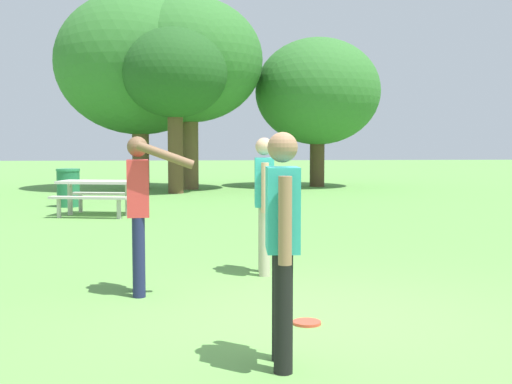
{
  "coord_description": "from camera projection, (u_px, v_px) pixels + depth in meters",
  "views": [
    {
      "loc": [
        -1.07,
        -5.47,
        1.55
      ],
      "look_at": [
        -0.37,
        1.99,
        1.0
      ],
      "focal_mm": 44.83,
      "sensor_mm": 36.0,
      "label": 1
    }
  ],
  "objects": [
    {
      "name": "ground_plane",
      "position": [
        319.0,
        321.0,
        5.64
      ],
      "size": [
        120.0,
        120.0,
        0.0
      ],
      "primitive_type": "plane",
      "color": "#609947"
    },
    {
      "name": "person_thrower",
      "position": [
        264.0,
        196.0,
        7.63
      ],
      "size": [
        0.24,
        0.61,
        1.64
      ],
      "color": "#B7AD93",
      "rests_on": "ground"
    },
    {
      "name": "person_catcher",
      "position": [
        282.0,
        233.0,
        4.41
      ],
      "size": [
        0.24,
        0.61,
        1.64
      ],
      "color": "black",
      "rests_on": "ground"
    },
    {
      "name": "person_bystander",
      "position": [
        139.0,
        202.0,
        6.58
      ],
      "size": [
        0.71,
        0.61,
        1.64
      ],
      "color": "#1E234C",
      "rests_on": "ground"
    },
    {
      "name": "frisbee",
      "position": [
        307.0,
        323.0,
        5.54
      ],
      "size": [
        0.25,
        0.25,
        0.03
      ],
      "primitive_type": "cylinder",
      "color": "#E04733",
      "rests_on": "ground"
    },
    {
      "name": "picnic_table_near",
      "position": [
        99.0,
        190.0,
        14.08
      ],
      "size": [
        1.97,
        1.76,
        0.77
      ],
      "color": "beige",
      "rests_on": "ground"
    },
    {
      "name": "trash_can_further_along",
      "position": [
        68.0,
        188.0,
        16.07
      ],
      "size": [
        0.59,
        0.59,
        0.96
      ],
      "color": "#237047",
      "rests_on": "ground"
    },
    {
      "name": "tree_tall_left",
      "position": [
        140.0,
        64.0,
        22.48
      ],
      "size": [
        5.87,
        5.87,
        6.92
      ],
      "color": "brown",
      "rests_on": "ground"
    },
    {
      "name": "tree_broad_center",
      "position": [
        175.0,
        74.0,
        20.35
      ],
      "size": [
        3.37,
        3.37,
        5.29
      ],
      "color": "brown",
      "rests_on": "ground"
    },
    {
      "name": "tree_far_right",
      "position": [
        190.0,
        61.0,
        22.18
      ],
      "size": [
        5.08,
        5.08,
        6.66
      ],
      "color": "brown",
      "rests_on": "ground"
    },
    {
      "name": "tree_slender_mid",
      "position": [
        318.0,
        92.0,
        23.68
      ],
      "size": [
        4.63,
        4.63,
        5.51
      ],
      "color": "#4C3823",
      "rests_on": "ground"
    }
  ]
}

